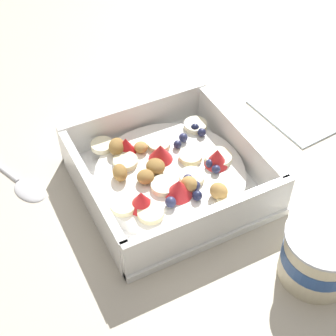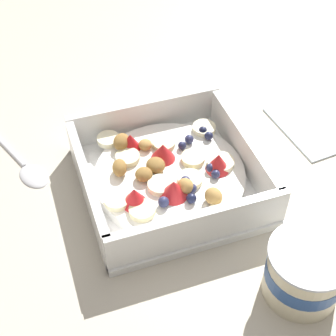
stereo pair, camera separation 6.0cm
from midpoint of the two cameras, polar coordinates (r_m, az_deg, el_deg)
name	(u,v)px [view 2 (the right image)]	position (r m, az deg, el deg)	size (l,w,h in m)	color
ground_plane	(170,187)	(0.62, 2.97, -2.26)	(2.40, 2.40, 0.00)	beige
fruit_bowl	(168,174)	(0.61, 2.79, -0.87)	(0.21, 0.21, 0.06)	white
spoon	(23,163)	(0.66, -13.61, 0.43)	(0.08, 0.17, 0.01)	silver
yogurt_cup	(305,272)	(0.53, 18.37, -11.27)	(0.08, 0.08, 0.06)	beige
folded_napkin	(323,122)	(0.75, 19.27, 4.80)	(0.12, 0.12, 0.01)	silver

